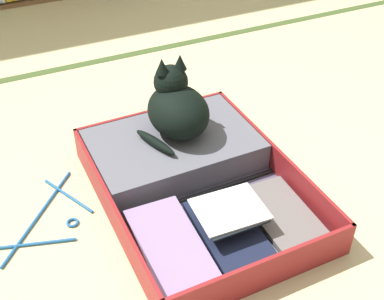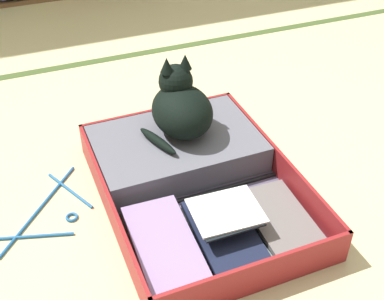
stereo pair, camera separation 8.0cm
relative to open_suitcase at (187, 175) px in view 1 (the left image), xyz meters
name	(u,v)px [view 1 (the left image)]	position (x,y,z in m)	size (l,w,h in m)	color
ground_plane	(238,222)	(0.08, -0.22, -0.05)	(10.00, 10.00, 0.00)	#C8BC8A
tatami_border	(116,57)	(0.08, 1.03, -0.05)	(4.80, 0.05, 0.00)	#3E5227
open_suitcase	(187,175)	(0.00, 0.00, 0.00)	(0.62, 0.83, 0.12)	maroon
black_cat	(176,107)	(0.04, 0.17, 0.17)	(0.26, 0.27, 0.27)	black
clothes_hanger	(50,218)	(-0.47, 0.05, -0.05)	(0.32, 0.35, 0.01)	#205C96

